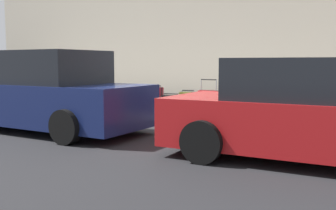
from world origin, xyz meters
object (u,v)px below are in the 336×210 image
(suitcase_teal_2, at_px, (272,111))
(suitcase_teal_9, at_px, (136,101))
(suitcase_navy_3, at_px, (249,105))
(suitcase_maroon_1, at_px, (296,113))
(suitcase_black_0, at_px, (321,115))
(suitcase_navy_10, at_px, (120,102))
(suitcase_red_5, at_px, (208,105))
(suitcase_maroon_8, at_px, (153,101))
(suitcase_olive_6, at_px, (188,105))
(fire_hydrant, at_px, (90,95))
(suitcase_silver_4, at_px, (229,108))
(parked_car_red_0, at_px, (307,113))
(bollard_post, at_px, (72,95))
(parked_car_navy_1, at_px, (47,94))
(suitcase_black_7, at_px, (171,106))

(suitcase_teal_2, distance_m, suitcase_teal_9, 3.54)
(suitcase_navy_3, bearing_deg, suitcase_maroon_1, -174.28)
(suitcase_black_0, bearing_deg, suitcase_navy_10, -0.77)
(suitcase_red_5, bearing_deg, suitcase_navy_3, 175.96)
(suitcase_red_5, bearing_deg, suitcase_maroon_8, 1.98)
(suitcase_maroon_1, height_order, suitcase_navy_3, suitcase_navy_3)
(suitcase_navy_3, xyz_separation_m, suitcase_olive_6, (1.49, 0.04, -0.08))
(suitcase_teal_2, relative_size, fire_hydrant, 1.07)
(suitcase_silver_4, relative_size, parked_car_red_0, 0.19)
(suitcase_navy_10, relative_size, bollard_post, 0.88)
(suitcase_silver_4, xyz_separation_m, suitcase_navy_10, (3.05, 0.03, -0.01))
(suitcase_silver_4, height_order, suitcase_maroon_8, suitcase_silver_4)
(suitcase_teal_9, distance_m, bollard_post, 2.05)
(suitcase_navy_3, distance_m, suitcase_teal_9, 3.04)
(parked_car_navy_1, bearing_deg, suitcase_silver_4, -142.93)
(suitcase_maroon_1, relative_size, suitcase_silver_4, 1.06)
(suitcase_navy_3, bearing_deg, parked_car_navy_1, 31.89)
(suitcase_navy_10, bearing_deg, suitcase_navy_3, 178.73)
(suitcase_silver_4, distance_m, suitcase_black_7, 1.46)
(fire_hydrant, bearing_deg, parked_car_red_0, 159.22)
(suitcase_maroon_1, distance_m, bollard_post, 6.08)
(suitcase_olive_6, height_order, parked_car_red_0, parked_car_red_0)
(suitcase_black_0, bearing_deg, suitcase_silver_4, -2.82)
(suitcase_black_7, bearing_deg, suitcase_teal_2, 179.88)
(suitcase_teal_9, distance_m, fire_hydrant, 1.55)
(fire_hydrant, bearing_deg, suitcase_black_7, 179.00)
(suitcase_navy_3, relative_size, suitcase_silver_4, 1.28)
(suitcase_silver_4, xyz_separation_m, parked_car_red_0, (-2.16, 2.44, 0.29))
(bollard_post, bearing_deg, suitcase_olive_6, -178.86)
(suitcase_olive_6, bearing_deg, suitcase_silver_4, -171.06)
(suitcase_silver_4, relative_size, suitcase_teal_9, 1.07)
(suitcase_black_0, distance_m, suitcase_navy_10, 5.07)
(suitcase_black_0, relative_size, suitcase_maroon_1, 0.91)
(suitcase_teal_2, height_order, suitcase_teal_9, suitcase_teal_2)
(fire_hydrant, bearing_deg, suitcase_teal_2, 179.43)
(suitcase_navy_3, bearing_deg, suitcase_red_5, -4.04)
(suitcase_teal_2, height_order, suitcase_black_7, suitcase_teal_2)
(suitcase_black_7, xyz_separation_m, parked_car_navy_1, (1.78, 2.32, 0.39))
(suitcase_black_7, bearing_deg, suitcase_olive_6, 176.06)
(suitcase_maroon_1, xyz_separation_m, parked_car_navy_1, (4.73, 2.43, 0.39))
(suitcase_olive_6, relative_size, suitcase_black_7, 1.17)
(suitcase_olive_6, height_order, suitcase_navy_10, suitcase_navy_10)
(suitcase_red_5, relative_size, suitcase_navy_10, 1.25)
(suitcase_olive_6, distance_m, suitcase_navy_10, 2.08)
(suitcase_red_5, bearing_deg, suitcase_olive_6, 13.49)
(bollard_post, bearing_deg, suitcase_navy_10, -172.70)
(suitcase_olive_6, relative_size, parked_car_navy_1, 0.15)
(suitcase_olive_6, bearing_deg, suitcase_black_7, -3.94)
(suitcase_silver_4, height_order, fire_hydrant, fire_hydrant)
(suitcase_teal_9, bearing_deg, suitcase_silver_4, -178.19)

